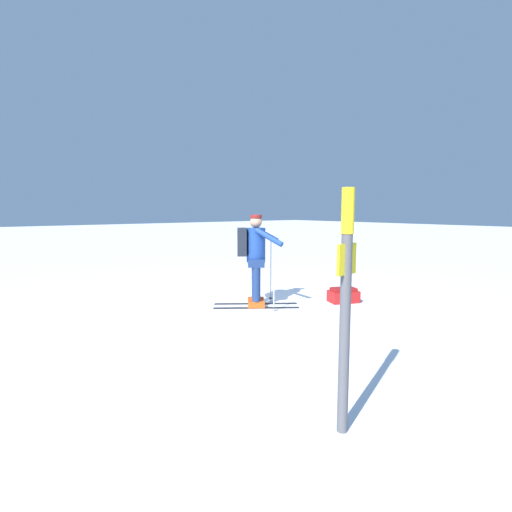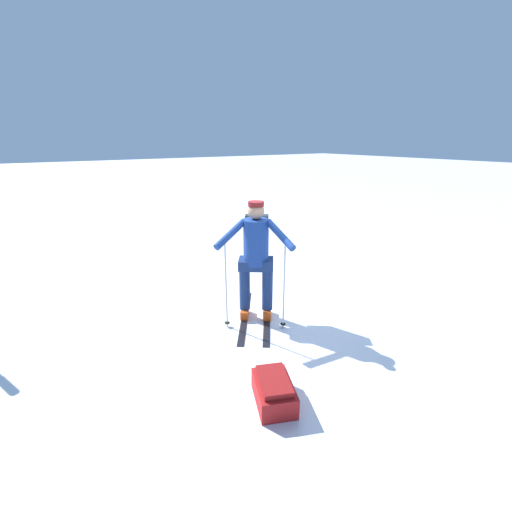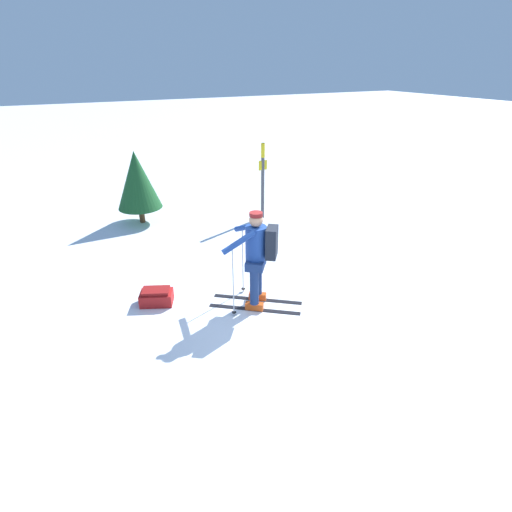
{
  "view_description": "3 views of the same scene",
  "coord_description": "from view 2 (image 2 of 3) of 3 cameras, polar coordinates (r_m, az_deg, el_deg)",
  "views": [
    {
      "loc": [
        4.43,
        6.12,
        1.78
      ],
      "look_at": [
        -0.03,
        0.48,
        0.93
      ],
      "focal_mm": 28.0,
      "sensor_mm": 36.0,
      "label": 1
    },
    {
      "loc": [
        -3.69,
        2.92,
        2.45
      ],
      "look_at": [
        -0.03,
        0.48,
        0.93
      ],
      "focal_mm": 24.0,
      "sensor_mm": 36.0,
      "label": 2
    },
    {
      "loc": [
        -2.62,
        -4.69,
        3.78
      ],
      "look_at": [
        -0.03,
        0.48,
        0.93
      ],
      "focal_mm": 28.0,
      "sensor_mm": 36.0,
      "label": 3
    }
  ],
  "objects": [
    {
      "name": "dropped_backpack",
      "position": [
        3.57,
        3.0,
        -21.52
      ],
      "size": [
        0.63,
        0.53,
        0.28
      ],
      "color": "maroon",
      "rests_on": "ground_plane"
    },
    {
      "name": "skier",
      "position": [
        4.67,
        0.01,
        0.55
      ],
      "size": [
        1.49,
        1.29,
        1.68
      ],
      "color": "black",
      "rests_on": "ground_plane"
    },
    {
      "name": "ground_plane",
      "position": [
        5.31,
        4.14,
        -8.48
      ],
      "size": [
        80.0,
        80.0,
        0.0
      ],
      "primitive_type": "plane",
      "color": "white"
    }
  ]
}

